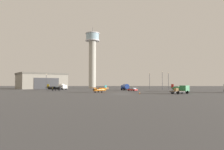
% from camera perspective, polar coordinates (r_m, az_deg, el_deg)
% --- Properties ---
extents(ground_plane, '(400.00, 400.00, 0.00)m').
position_cam_1_polar(ground_plane, '(60.32, 2.80, -5.47)').
color(ground_plane, '#545456').
extents(control_tower, '(9.25, 9.25, 40.76)m').
position_cam_1_polar(control_tower, '(133.36, -5.64, 5.89)').
color(control_tower, '#B2AD9E').
rests_on(control_tower, ground_plane).
extents(hangar, '(33.56, 32.51, 9.61)m').
position_cam_1_polar(hangar, '(130.58, -19.52, -1.60)').
color(hangar, gray).
rests_on(hangar, ground_plane).
extents(airplane_green, '(7.70, 8.70, 2.92)m').
position_cam_1_polar(airplane_green, '(84.19, 18.94, -3.56)').
color(airplane_green, '#287A42').
rests_on(airplane_green, ground_plane).
extents(airplane_black, '(7.61, 9.72, 2.88)m').
position_cam_1_polar(airplane_black, '(89.99, -16.21, -3.53)').
color(airplane_black, black).
rests_on(airplane_black, ground_plane).
extents(airplane_orange, '(7.09, 6.85, 2.54)m').
position_cam_1_polar(airplane_orange, '(70.56, -3.52, -4.07)').
color(airplane_orange, orange).
rests_on(airplane_orange, ground_plane).
extents(truck_fuel_tanker_white, '(5.82, 5.92, 3.01)m').
position_cam_1_polar(truck_fuel_tanker_white, '(106.22, -14.10, -3.21)').
color(truck_fuel_tanker_white, '#38383D').
rests_on(truck_fuel_tanker_white, ground_plane).
extents(truck_fuel_tanker_blue, '(4.20, 6.73, 2.98)m').
position_cam_1_polar(truck_fuel_tanker_blue, '(94.42, 3.82, -3.39)').
color(truck_fuel_tanker_blue, '#38383D').
rests_on(truck_fuel_tanker_blue, ground_plane).
extents(truck_flatbed_green, '(6.92, 6.02, 2.55)m').
position_cam_1_polar(truck_flatbed_green, '(65.69, 19.36, -4.00)').
color(truck_flatbed_green, '#38383D').
rests_on(truck_flatbed_green, ground_plane).
extents(car_red, '(4.18, 4.17, 1.37)m').
position_cam_1_polar(car_red, '(83.45, 5.92, -4.12)').
color(car_red, red).
rests_on(car_red, ground_plane).
extents(light_post_west, '(0.44, 0.44, 8.74)m').
position_cam_1_polar(light_post_west, '(103.78, 15.84, -1.25)').
color(light_post_west, '#38383D').
rests_on(light_post_west, ground_plane).
extents(light_post_east, '(0.44, 0.44, 8.15)m').
position_cam_1_polar(light_post_east, '(108.83, -18.29, -1.44)').
color(light_post_east, '#38383D').
rests_on(light_post_east, ground_plane).
extents(light_post_north, '(0.44, 0.44, 9.67)m').
position_cam_1_polar(light_post_north, '(108.52, 14.20, -1.06)').
color(light_post_north, '#38383D').
rests_on(light_post_north, ground_plane).
extents(light_post_centre, '(0.44, 0.44, 9.03)m').
position_cam_1_polar(light_post_centre, '(110.21, 10.72, -1.29)').
color(light_post_centre, '#38383D').
rests_on(light_post_centre, ground_plane).
extents(traffic_cone_near_left, '(0.36, 0.36, 0.63)m').
position_cam_1_polar(traffic_cone_near_left, '(62.29, 7.93, -5.07)').
color(traffic_cone_near_left, black).
rests_on(traffic_cone_near_left, ground_plane).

